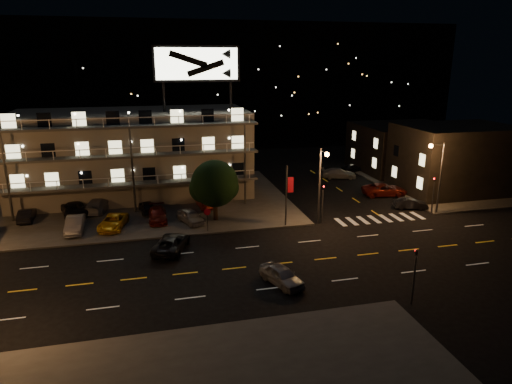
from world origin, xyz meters
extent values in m
plane|color=black|center=(0.00, 0.00, 0.00)|extent=(140.00, 140.00, 0.00)
cube|color=#3E3E3B|center=(-14.00, 20.00, 0.07)|extent=(44.00, 24.00, 0.15)
cube|color=#3E3E3B|center=(30.00, 20.00, 0.07)|extent=(16.00, 24.00, 0.15)
cube|color=gray|center=(-10.00, 24.00, 5.00)|extent=(28.00, 12.00, 10.00)
cube|color=gray|center=(-10.00, 24.00, 10.25)|extent=(28.00, 12.00, 0.50)
cube|color=#3E3E3B|center=(-10.00, 17.10, 3.15)|extent=(28.00, 1.80, 0.25)
cube|color=#3E3E3B|center=(-10.00, 17.10, 6.35)|extent=(28.00, 1.80, 0.25)
cube|color=#3E3E3B|center=(-10.00, 17.10, 9.55)|extent=(28.00, 1.80, 0.25)
cylinder|color=black|center=(-6.00, 22.00, 12.25)|extent=(0.36, 0.36, 3.50)
cylinder|color=black|center=(2.00, 22.00, 12.25)|extent=(0.36, 0.36, 3.50)
cube|color=black|center=(-2.00, 22.00, 16.00)|extent=(10.20, 0.50, 4.20)
cube|color=white|center=(-2.00, 21.70, 16.00)|extent=(9.60, 0.06, 3.60)
cube|color=black|center=(30.00, 16.00, 4.25)|extent=(14.00, 10.00, 8.50)
cube|color=black|center=(30.00, 28.00, 3.50)|extent=(14.00, 12.00, 7.00)
cube|color=black|center=(0.00, 70.00, 12.00)|extent=(120.00, 20.00, 24.00)
cylinder|color=#2D2D30|center=(8.50, 8.30, 4.00)|extent=(0.20, 0.20, 8.00)
cylinder|color=#2D2D30|center=(8.50, 7.50, 7.80)|extent=(0.12, 1.80, 0.12)
sphere|color=#FF903F|center=(8.50, 6.70, 7.70)|extent=(0.44, 0.44, 0.44)
cylinder|color=#2D2D30|center=(22.50, 8.30, 4.00)|extent=(0.20, 0.20, 8.00)
cylinder|color=#2D2D30|center=(21.70, 8.30, 7.80)|extent=(1.80, 0.12, 0.12)
sphere|color=#FF903F|center=(20.90, 8.30, 7.70)|extent=(0.44, 0.44, 0.44)
cylinder|color=#2D2D30|center=(9.00, 8.50, 1.80)|extent=(0.14, 0.14, 3.60)
imported|color=black|center=(9.00, 8.50, 4.10)|extent=(0.20, 0.16, 1.00)
sphere|color=#FF0C0C|center=(9.00, 8.38, 4.00)|extent=(0.14, 0.14, 0.14)
cylinder|color=#2D2D30|center=(9.00, -8.50, 1.80)|extent=(0.14, 0.14, 3.60)
imported|color=black|center=(9.00, -8.50, 4.10)|extent=(0.20, 0.16, 1.00)
sphere|color=#FF0C0C|center=(9.00, -8.38, 4.00)|extent=(0.14, 0.14, 0.14)
cylinder|color=#2D2D30|center=(22.00, 8.50, 1.80)|extent=(0.14, 0.14, 3.60)
imported|color=black|center=(22.00, 8.50, 4.10)|extent=(0.16, 0.20, 1.00)
sphere|color=#FF0C0C|center=(21.88, 8.50, 4.00)|extent=(0.14, 0.14, 0.14)
cylinder|color=#2D2D30|center=(5.00, 8.40, 3.20)|extent=(0.16, 0.16, 6.40)
cube|color=#A80C20|center=(5.45, 8.40, 4.40)|extent=(0.60, 0.04, 1.60)
cylinder|color=#2D2D30|center=(-3.00, 8.60, 1.10)|extent=(0.08, 0.08, 2.20)
cylinder|color=#A80C20|center=(-3.00, 8.55, 2.15)|extent=(0.91, 0.04, 0.91)
cylinder|color=black|center=(-1.73, 11.70, 1.29)|extent=(0.47, 0.47, 2.27)
sphere|color=black|center=(-1.73, 11.70, 4.13)|extent=(4.92, 4.92, 4.92)
sphere|color=black|center=(-2.87, 12.07, 3.56)|extent=(3.03, 3.03, 3.03)
sphere|color=black|center=(-0.69, 11.32, 3.75)|extent=(2.84, 2.84, 2.84)
imported|color=gray|center=(-15.73, 11.54, 0.89)|extent=(1.59, 4.51, 1.48)
imported|color=#EDB016|center=(-12.14, 11.60, 0.81)|extent=(3.20, 5.11, 1.32)
imported|color=#60140D|center=(-7.71, 12.82, 0.81)|extent=(1.88, 4.58, 1.33)
imported|color=gray|center=(-4.39, 11.36, 0.83)|extent=(2.96, 4.31, 1.36)
imported|color=black|center=(-21.09, 16.07, 0.79)|extent=(1.53, 3.95, 1.28)
imported|color=black|center=(-16.58, 17.16, 0.87)|extent=(3.68, 5.64, 1.44)
imported|color=gray|center=(-14.08, 17.50, 0.89)|extent=(3.09, 5.43, 1.48)
imported|color=black|center=(-8.73, 15.97, 0.80)|extent=(2.12, 4.01, 1.30)
imported|color=#60140D|center=(-2.28, 16.24, 0.85)|extent=(1.90, 4.39, 1.41)
imported|color=black|center=(20.61, 10.50, 0.62)|extent=(3.97, 2.44, 1.24)
imported|color=#60140D|center=(20.34, 16.04, 0.76)|extent=(5.83, 3.35, 1.53)
imported|color=gray|center=(18.31, 25.55, 0.72)|extent=(5.30, 3.26, 1.43)
imported|color=black|center=(21.89, 28.63, 0.63)|extent=(3.97, 2.42, 1.26)
imported|color=gray|center=(1.01, -3.51, 0.71)|extent=(3.05, 4.48, 1.42)
imported|color=black|center=(-6.77, 4.86, 0.73)|extent=(4.07, 5.75, 1.46)
camera|label=1|loc=(-8.29, -33.63, 16.49)|focal=32.00mm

